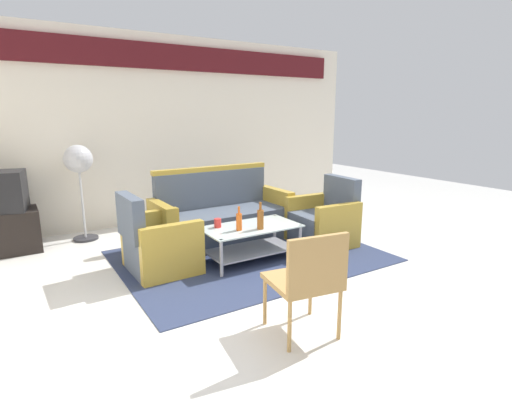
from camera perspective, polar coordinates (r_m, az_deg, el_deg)
name	(u,v)px	position (r m, az deg, el deg)	size (l,w,h in m)	color
ground_plane	(292,282)	(4.13, 5.15, -10.94)	(14.00, 14.00, 0.00)	silver
wall_back	(176,125)	(6.48, -11.35, 10.97)	(6.52, 0.19, 2.80)	silver
rug	(250,256)	(4.80, -0.83, -7.32)	(2.95, 2.19, 0.01)	#2D3856
couch	(222,218)	(5.29, -4.89, -1.94)	(1.81, 0.77, 0.96)	#4C5666
armchair_left	(158,245)	(4.42, -13.76, -5.66)	(0.72, 0.78, 0.85)	#4C5666
armchair_right	(324,222)	(5.26, 9.64, -2.49)	(0.74, 0.79, 0.85)	#4C5666
coffee_table	(251,238)	(4.59, -0.75, -4.78)	(1.10, 0.60, 0.40)	silver
bottle_brown	(261,219)	(4.42, 0.68, -2.05)	(0.07, 0.07, 0.31)	brown
bottle_orange	(239,221)	(4.38, -2.43, -2.40)	(0.06, 0.06, 0.27)	#D85919
cup	(218,223)	(4.52, -5.48, -2.63)	(0.08, 0.08, 0.10)	red
tv_stand	(2,232)	(5.73, -32.40, -3.37)	(0.80, 0.50, 0.52)	black
pedestal_fan	(79,165)	(5.69, -23.94, 5.21)	(0.36, 0.36, 1.27)	#2D2D33
wicker_chair	(308,276)	(3.01, 7.43, -10.10)	(0.55, 0.55, 0.84)	#AD844C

